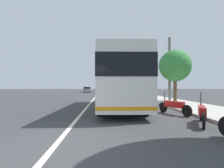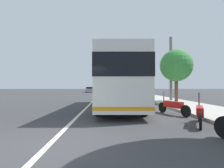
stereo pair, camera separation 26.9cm
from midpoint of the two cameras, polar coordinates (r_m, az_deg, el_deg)
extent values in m
plane|color=#38383A|center=(5.11, -19.11, -17.95)|extent=(220.00, 220.00, 0.00)
cube|color=#B2ADA3|center=(16.00, 20.32, -5.94)|extent=(110.00, 3.60, 0.14)
cube|color=silver|center=(14.82, -7.96, -6.65)|extent=(110.00, 0.16, 0.01)
cube|color=silver|center=(12.63, 1.64, 1.01)|extent=(10.67, 2.83, 3.13)
cube|color=black|center=(12.66, 1.63, 3.38)|extent=(10.71, 2.87, 1.02)
cube|color=orange|center=(12.66, 1.64, -4.95)|extent=(10.70, 2.86, 0.16)
cylinder|color=black|center=(16.05, -3.16, -4.44)|extent=(1.01, 0.33, 1.00)
cylinder|color=black|center=(16.14, 5.25, -4.42)|extent=(1.01, 0.33, 1.00)
cylinder|color=black|center=(9.29, -4.67, -7.06)|extent=(1.01, 0.33, 1.00)
cylinder|color=black|center=(9.44, 9.84, -6.95)|extent=(1.01, 0.33, 1.00)
cylinder|color=black|center=(8.80, 25.71, -8.62)|extent=(0.58, 0.34, 0.61)
cylinder|color=black|center=(7.15, 26.25, -10.46)|extent=(0.58, 0.34, 0.61)
cube|color=red|center=(7.94, 25.94, -7.66)|extent=(1.24, 0.77, 0.33)
cylinder|color=#4C4C51|center=(8.62, 25.72, -4.78)|extent=(0.06, 0.06, 0.70)
cylinder|color=black|center=(10.91, 15.32, -7.18)|extent=(0.58, 0.31, 0.59)
cylinder|color=black|center=(9.68, 22.09, -7.96)|extent=(0.58, 0.31, 0.59)
cube|color=red|center=(10.25, 18.49, -6.17)|extent=(1.28, 0.73, 0.34)
cylinder|color=#4C4C51|center=(10.76, 15.76, -4.06)|extent=(0.06, 0.06, 0.70)
cube|color=navy|center=(47.65, -1.01, -1.96)|extent=(4.45, 1.86, 0.79)
cube|color=black|center=(47.72, -1.01, -1.21)|extent=(2.17, 1.70, 0.47)
cylinder|color=black|center=(49.10, -2.04, -2.23)|extent=(0.64, 0.22, 0.64)
cylinder|color=black|center=(49.16, -0.10, -2.23)|extent=(0.64, 0.22, 0.64)
cylinder|color=black|center=(46.18, -1.98, -2.32)|extent=(0.64, 0.22, 0.64)
cylinder|color=black|center=(46.23, 0.08, -2.31)|extent=(0.64, 0.22, 0.64)
cube|color=gray|center=(46.96, -8.12, -1.97)|extent=(4.07, 1.89, 0.80)
cube|color=black|center=(47.10, -8.10, -1.20)|extent=(1.97, 1.73, 0.45)
cylinder|color=black|center=(45.56, -7.20, -2.33)|extent=(0.64, 0.22, 0.64)
cylinder|color=black|center=(45.72, -9.33, -2.32)|extent=(0.64, 0.22, 0.64)
cylinder|color=black|center=(48.23, -6.97, -2.25)|extent=(0.64, 0.22, 0.64)
cylinder|color=black|center=(48.38, -8.98, -2.24)|extent=(0.64, 0.22, 0.64)
cube|color=black|center=(56.64, -0.94, -1.83)|extent=(4.13, 2.00, 0.71)
cube|color=black|center=(56.45, -0.94, -1.22)|extent=(2.01, 1.75, 0.49)
cylinder|color=black|center=(58.00, -1.73, -2.02)|extent=(0.65, 0.25, 0.64)
cylinder|color=black|center=(57.97, -0.10, -2.02)|extent=(0.65, 0.25, 0.64)
cylinder|color=black|center=(55.34, -1.82, -2.07)|extent=(0.65, 0.25, 0.64)
cylinder|color=black|center=(55.30, -0.11, -2.07)|extent=(0.65, 0.25, 0.64)
cylinder|color=brown|center=(17.83, 19.12, -1.47)|extent=(0.32, 0.32, 2.60)
sphere|color=#337F38|center=(17.94, 19.09, 5.57)|extent=(3.00, 3.00, 3.00)
cylinder|color=slate|center=(19.05, 17.55, 4.49)|extent=(0.29, 0.29, 6.53)
camera|label=1|loc=(0.13, -90.58, 0.01)|focal=28.61mm
camera|label=2|loc=(0.13, 89.42, -0.01)|focal=28.61mm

